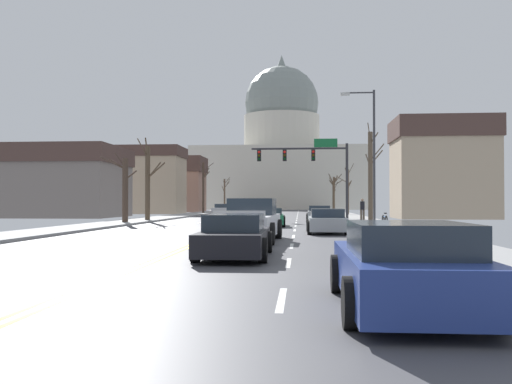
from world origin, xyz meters
The scene contains 27 objects.
ground centered at (0.00, 0.00, 0.02)m, with size 20.00×180.00×0.20m.
signal_gantry centered at (4.74, 12.45, 4.85)m, with size 7.91×0.41×6.54m.
street_lamp_right centered at (7.95, 0.46, 4.87)m, with size 2.07×0.24×8.06m.
capitol_building centered at (0.00, 80.50, 10.85)m, with size 34.35×23.16×31.76m.
sedan_near_00 centered at (5.22, 8.48, 0.58)m, with size 2.01×4.47×1.23m.
sedan_near_01 centered at (1.88, 1.45, 0.54)m, with size 2.09×4.56×1.13m.
sedan_near_02 centered at (5.09, -5.86, 0.57)m, with size 1.95×4.33×1.19m.
pickup_truck_near_03 centered at (1.86, -11.45, 0.74)m, with size 2.36×5.77×1.66m.
sedan_near_04 centered at (1.99, -17.63, 0.56)m, with size 1.96×4.64×1.19m.
sedan_near_05 centered at (5.28, -24.80, 0.59)m, with size 1.95×4.36×1.25m.
sedan_oncoming_00 centered at (-1.70, 17.42, 0.57)m, with size 2.03×4.58×1.21m.
sedan_oncoming_01 centered at (-5.23, 30.60, 0.59)m, with size 2.04×4.53×1.26m.
sedan_oncoming_02 centered at (-1.87, 39.50, 0.57)m, with size 2.01×4.44×1.21m.
flank_building_00 centered at (-18.96, 19.66, 3.50)m, with size 10.39×10.01×6.90m.
flank_building_01 centered at (-16.37, 47.44, 4.11)m, with size 12.16×6.77×8.09m.
flank_building_02 centered at (-15.10, 35.39, 4.25)m, with size 8.41×6.50×8.41m.
flank_building_03 centered at (16.67, 18.21, 4.57)m, with size 8.83×6.66×9.02m.
bare_tree_00 centered at (8.65, 47.63, 2.54)m, with size 1.97×1.78×4.78m.
bare_tree_01 centered at (-7.90, 33.31, 3.39)m, with size 2.02×1.94×6.24m.
bare_tree_02 centered at (8.49, 4.48, 3.29)m, with size 1.30×1.68×6.54m.
bare_tree_03 centered at (-8.11, 53.69, 2.89)m, with size 1.40×2.09×5.21m.
bare_tree_04 centered at (8.96, 28.26, 2.69)m, with size 1.99×1.43×5.63m.
bare_tree_05 centered at (-8.09, 3.82, 2.42)m, with size 2.14×1.61×4.74m.
bare_tree_06 centered at (8.34, 41.88, 2.85)m, with size 1.80×1.77×5.19m.
bare_tree_07 centered at (-7.78, 8.39, 3.10)m, with size 2.14×2.18×6.15m.
pedestrian_00 centered at (8.49, 9.37, 1.04)m, with size 0.35×0.34×1.62m.
bicycle_parked centered at (8.19, -3.65, 0.49)m, with size 0.12×1.77×0.85m.
Camera 1 is at (3.79, -32.81, 1.54)m, focal length 38.72 mm.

